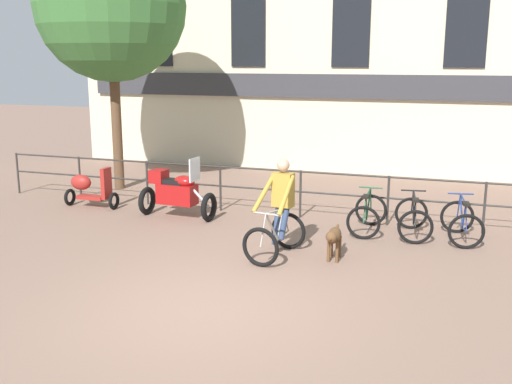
% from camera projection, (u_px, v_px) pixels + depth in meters
% --- Properties ---
extents(ground_plane, '(60.00, 60.00, 0.00)m').
position_uv_depth(ground_plane, '(204.00, 309.00, 8.30)').
color(ground_plane, '#846656').
extents(canal_railing, '(15.05, 0.05, 1.05)m').
position_uv_depth(canal_railing, '(301.00, 186.00, 12.95)').
color(canal_railing, '#2D2B28').
rests_on(canal_railing, ground_plane).
extents(cyclist_with_bike, '(0.85, 1.26, 1.70)m').
position_uv_depth(cyclist_with_bike, '(279.00, 213.00, 10.43)').
color(cyclist_with_bike, black).
rests_on(cyclist_with_bike, ground_plane).
extents(dog, '(0.25, 0.87, 0.60)m').
position_uv_depth(dog, '(334.00, 237.00, 10.21)').
color(dog, brown).
rests_on(dog, ground_plane).
extents(parked_motorcycle, '(1.70, 0.73, 1.35)m').
position_uv_depth(parked_motorcycle, '(176.00, 192.00, 12.97)').
color(parked_motorcycle, black).
rests_on(parked_motorcycle, ground_plane).
extents(parked_bicycle_near_lamp, '(0.67, 1.12, 0.86)m').
position_uv_depth(parked_bicycle_near_lamp, '(367.00, 215.00, 11.92)').
color(parked_bicycle_near_lamp, black).
rests_on(parked_bicycle_near_lamp, ground_plane).
extents(parked_bicycle_mid_left, '(0.82, 1.20, 0.86)m').
position_uv_depth(parked_bicycle_mid_left, '(413.00, 219.00, 11.64)').
color(parked_bicycle_mid_left, black).
rests_on(parked_bicycle_mid_left, ground_plane).
extents(parked_bicycle_mid_right, '(0.83, 1.20, 0.86)m').
position_uv_depth(parked_bicycle_mid_right, '(462.00, 223.00, 11.36)').
color(parked_bicycle_mid_right, black).
rests_on(parked_bicycle_mid_right, ground_plane).
extents(parked_scooter, '(1.28, 0.40, 0.96)m').
position_uv_depth(parked_scooter, '(89.00, 188.00, 13.91)').
color(parked_scooter, black).
rests_on(parked_scooter, ground_plane).
extents(tree_canalside_left, '(3.81, 3.81, 6.61)m').
position_uv_depth(tree_canalside_left, '(111.00, 6.00, 15.01)').
color(tree_canalside_left, brown).
rests_on(tree_canalside_left, ground_plane).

